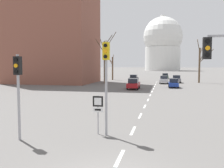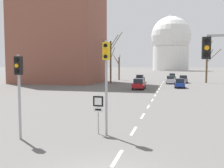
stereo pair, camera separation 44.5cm
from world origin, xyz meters
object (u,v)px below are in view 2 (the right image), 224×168
(traffic_signal_centre_tall, at_px, (106,70))
(sedan_far_right, at_px, (183,79))
(sedan_near_left, at_px, (139,84))
(sedan_far_left, at_px, (172,76))
(traffic_signal_near_left, at_px, (19,80))
(sedan_distant_centre, at_px, (180,83))
(route_sign_post, at_px, (98,108))
(sedan_near_right, at_px, (170,80))
(sedan_mid_centre, at_px, (140,78))

(traffic_signal_centre_tall, xyz_separation_m, sedan_far_right, (5.69, 43.59, -2.83))
(sedan_near_left, distance_m, sedan_far_left, 32.31)
(traffic_signal_near_left, bearing_deg, sedan_distant_centre, 74.81)
(route_sign_post, xyz_separation_m, sedan_near_left, (-1.28, 26.75, -0.65))
(sedan_near_right, bearing_deg, traffic_signal_centre_tall, -94.24)
(route_sign_post, relative_size, sedan_mid_centre, 0.54)
(sedan_mid_centre, bearing_deg, sedan_far_right, 1.61)
(sedan_near_right, distance_m, sedan_far_right, 4.20)
(route_sign_post, distance_m, sedan_distant_centre, 31.46)
(sedan_far_left, bearing_deg, traffic_signal_near_left, -97.10)
(sedan_near_right, bearing_deg, sedan_far_left, 89.15)
(sedan_far_left, distance_m, sedan_distant_centre, 27.68)
(traffic_signal_centre_tall, xyz_separation_m, sedan_far_left, (3.26, 58.79, -2.88))
(traffic_signal_centre_tall, height_order, sedan_near_left, traffic_signal_centre_tall)
(sedan_near_left, height_order, sedan_far_right, sedan_near_left)
(sedan_near_right, bearing_deg, route_sign_post, -94.98)
(sedan_mid_centre, bearing_deg, sedan_near_right, -23.60)
(traffic_signal_near_left, height_order, sedan_near_left, traffic_signal_near_left)
(sedan_near_right, xyz_separation_m, sedan_distant_centre, (1.67, -9.22, -0.05))
(traffic_signal_centre_tall, distance_m, sedan_distant_centre, 31.63)
(traffic_signal_centre_tall, height_order, traffic_signal_near_left, traffic_signal_centre_tall)
(traffic_signal_centre_tall, bearing_deg, traffic_signal_near_left, -157.46)
(sedan_mid_centre, height_order, sedan_far_left, sedan_mid_centre)
(route_sign_post, height_order, sedan_distant_centre, route_sign_post)
(sedan_far_right, distance_m, sedan_distant_centre, 12.48)
(route_sign_post, bearing_deg, traffic_signal_near_left, -153.16)
(traffic_signal_near_left, xyz_separation_m, route_sign_post, (3.77, 1.91, -1.64))
(sedan_near_right, height_order, sedan_distant_centre, sedan_near_right)
(sedan_mid_centre, height_order, sedan_far_right, sedan_mid_centre)
(route_sign_post, distance_m, sedan_near_left, 26.79)
(sedan_far_right, bearing_deg, traffic_signal_centre_tall, -97.43)
(sedan_far_right, bearing_deg, sedan_mid_centre, -178.39)
(sedan_near_left, bearing_deg, sedan_distant_centre, 33.48)
(sedan_distant_centre, bearing_deg, sedan_far_left, 92.89)
(traffic_signal_near_left, relative_size, sedan_near_left, 1.04)
(sedan_near_right, relative_size, sedan_distant_centre, 0.99)
(sedan_mid_centre, distance_m, sedan_far_left, 17.00)
(traffic_signal_near_left, bearing_deg, sedan_near_left, 85.04)
(sedan_near_left, bearing_deg, route_sign_post, -87.25)
(sedan_far_left, bearing_deg, sedan_near_right, -90.85)
(sedan_far_left, relative_size, sedan_far_right, 1.07)
(route_sign_post, height_order, sedan_mid_centre, route_sign_post)
(traffic_signal_near_left, height_order, sedan_mid_centre, traffic_signal_near_left)
(sedan_mid_centre, bearing_deg, route_sign_post, -85.68)
(traffic_signal_centre_tall, relative_size, sedan_mid_centre, 1.27)
(sedan_mid_centre, relative_size, sedan_distant_centre, 1.04)
(sedan_far_left, height_order, sedan_distant_centre, sedan_distant_centre)
(sedan_near_right, bearing_deg, sedan_distant_centre, -79.74)
(traffic_signal_near_left, relative_size, sedan_mid_centre, 1.08)
(sedan_mid_centre, xyz_separation_m, sedan_far_right, (9.47, 0.27, -0.03))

